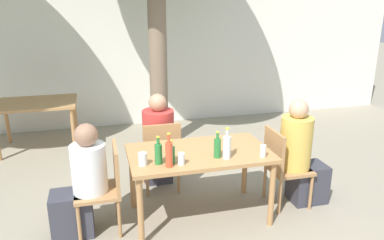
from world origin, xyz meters
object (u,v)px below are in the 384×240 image
object	(u,v)px
patio_chair_2	(161,153)
drinking_glass_2	(143,159)
drinking_glass_1	(263,151)
dining_table_front	(199,159)
patio_chair_0	(106,184)
person_seated_2	(158,143)
person_seated_1	(301,158)
green_bottle_2	(217,147)
patio_chair_1	(282,163)
dining_table_back	(37,108)
water_bottle_4	(227,147)
drinking_glass_0	(181,159)
person_seated_0	(81,186)
green_bottle_3	(171,154)
green_bottle_0	(158,153)
soda_bottle_1	(169,154)

from	to	relation	value
patio_chair_2	drinking_glass_2	size ratio (longest dim) A/B	7.26
patio_chair_2	drinking_glass_1	xyz separation A→B (m)	(0.87, -0.95, 0.31)
dining_table_front	patio_chair_0	distance (m)	0.98
person_seated_2	person_seated_1	bearing A→B (deg)	149.32
green_bottle_2	patio_chair_1	bearing A→B (deg)	12.97
dining_table_back	patio_chair_2	xyz separation A→B (m)	(1.61, -1.91, -0.15)
water_bottle_4	drinking_glass_0	distance (m)	0.48
water_bottle_4	drinking_glass_2	world-z (taller)	water_bottle_4
patio_chair_2	person_seated_2	bearing A→B (deg)	-90.00
person_seated_2	drinking_glass_1	world-z (taller)	person_seated_2
patio_chair_0	green_bottle_2	size ratio (longest dim) A/B	3.30
patio_chair_0	patio_chair_2	size ratio (longest dim) A/B	1.00
patio_chair_2	drinking_glass_0	distance (m)	0.98
drinking_glass_2	patio_chair_1	bearing A→B (deg)	6.88
person_seated_0	patio_chair_1	bearing A→B (deg)	90.00
person_seated_1	green_bottle_2	bearing A→B (deg)	100.23
patio_chair_2	dining_table_back	bearing A→B (deg)	-49.82
patio_chair_1	drinking_glass_1	xyz separation A→B (m)	(-0.39, -0.30, 0.31)
dining_table_front	person_seated_2	size ratio (longest dim) A/B	1.22
patio_chair_2	green_bottle_3	distance (m)	0.92
green_bottle_0	green_bottle_3	world-z (taller)	green_bottle_0
person_seated_0	soda_bottle_1	world-z (taller)	person_seated_0
person_seated_1	person_seated_0	bearing A→B (deg)	90.00
water_bottle_4	drinking_glass_2	size ratio (longest dim) A/B	2.55
green_bottle_2	green_bottle_3	size ratio (longest dim) A/B	1.19
patio_chair_0	person_seated_2	world-z (taller)	person_seated_2
dining_table_back	person_seated_0	bearing A→B (deg)	-74.66
dining_table_front	patio_chair_0	bearing A→B (deg)	180.00
green_bottle_0	drinking_glass_2	world-z (taller)	green_bottle_0
green_bottle_0	drinking_glass_0	world-z (taller)	green_bottle_0
soda_bottle_1	green_bottle_0	bearing A→B (deg)	132.80
patio_chair_1	person_seated_0	xyz separation A→B (m)	(-2.17, -0.00, 0.01)
person_seated_0	drinking_glass_2	distance (m)	0.69
patio_chair_1	dining_table_back	bearing A→B (deg)	48.24
green_bottle_2	patio_chair_0	bearing A→B (deg)	170.05
dining_table_back	patio_chair_1	world-z (taller)	patio_chair_1
green_bottle_0	green_bottle_2	distance (m)	0.59
drinking_glass_2	green_bottle_0	bearing A→B (deg)	-2.29
dining_table_front	water_bottle_4	world-z (taller)	water_bottle_4
green_bottle_0	drinking_glass_0	xyz separation A→B (m)	(0.20, -0.08, -0.05)
dining_table_back	green_bottle_0	world-z (taller)	green_bottle_0
patio_chair_2	water_bottle_4	distance (m)	1.09
person_seated_0	green_bottle_2	bearing A→B (deg)	81.80
person_seated_1	patio_chair_2	bearing A→B (deg)	66.30
patio_chair_1	drinking_glass_2	distance (m)	1.62
patio_chair_1	person_seated_1	xyz separation A→B (m)	(0.23, -0.00, 0.05)
dining_table_front	drinking_glass_1	size ratio (longest dim) A/B	11.53
green_bottle_0	patio_chair_1	bearing A→B (deg)	7.84
green_bottle_3	person_seated_2	bearing A→B (deg)	87.35
patio_chair_0	green_bottle_3	bearing A→B (deg)	72.01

